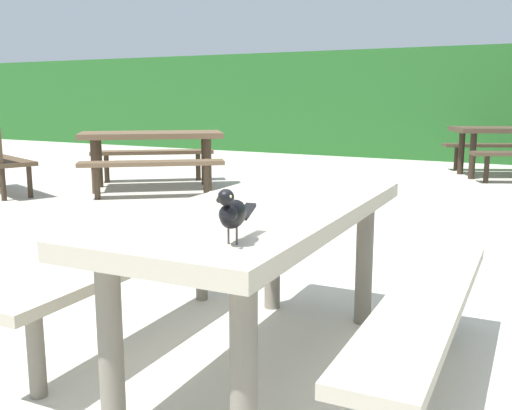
{
  "coord_description": "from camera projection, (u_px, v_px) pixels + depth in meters",
  "views": [
    {
      "loc": [
        1.15,
        -2.14,
        1.2
      ],
      "look_at": [
        0.23,
        -0.44,
        0.84
      ],
      "focal_mm": 41.3,
      "sensor_mm": 36.0,
      "label": 1
    }
  ],
  "objects": [
    {
      "name": "hedge_wall",
      "position": [
        508.0,
        104.0,
        11.1
      ],
      "size": [
        28.0,
        1.95,
        2.08
      ],
      "primitive_type": "cube",
      "color": "#235B23",
      "rests_on": "ground"
    },
    {
      "name": "picnic_table_foreground",
      "position": [
        262.0,
        246.0,
        2.56
      ],
      "size": [
        1.76,
        1.83,
        0.74
      ],
      "color": "#B2A893",
      "rests_on": "ground"
    },
    {
      "name": "bird_grackle",
      "position": [
        232.0,
        212.0,
        1.83
      ],
      "size": [
        0.09,
        0.29,
        0.18
      ],
      "color": "black",
      "rests_on": "picnic_table_foreground"
    },
    {
      "name": "ground_plane",
      "position": [
        257.0,
        371.0,
        2.61
      ],
      "size": [
        60.0,
        60.0,
        0.0
      ],
      "primitive_type": "plane",
      "color": "beige"
    },
    {
      "name": "picnic_table_mid_left",
      "position": [
        152.0,
        146.0,
        7.61
      ],
      "size": [
        2.38,
        2.38,
        0.74
      ],
      "color": "brown",
      "rests_on": "ground"
    }
  ]
}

